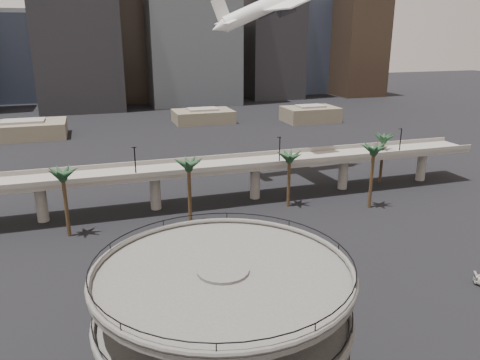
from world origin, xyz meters
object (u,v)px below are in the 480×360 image
object	(u,v)px
overpass	(206,171)
airborne_jet	(275,3)
parking_ramp	(224,335)
car_a	(288,294)
car_b	(329,253)

from	to	relation	value
overpass	airborne_jet	distance (m)	43.06
parking_ramp	car_a	xyz separation A→B (m)	(14.25, 18.17, -9.02)
car_a	car_b	distance (m)	15.07
car_b	parking_ramp	bearing A→B (deg)	121.15
airborne_jet	car_b	distance (m)	62.38
overpass	car_a	distance (m)	41.37
overpass	car_a	xyz separation A→B (m)	(1.25, -40.83, -6.53)
airborne_jet	car_a	world-z (taller)	airborne_jet
airborne_jet	car_b	world-z (taller)	airborne_jet
overpass	airborne_jet	xyz separation A→B (m)	(20.77, 15.02, 34.60)
overpass	car_b	world-z (taller)	overpass
car_a	airborne_jet	bearing A→B (deg)	-18.26
car_a	car_b	xyz separation A→B (m)	(11.51, 9.73, -0.11)
parking_ramp	airborne_jet	world-z (taller)	airborne_jet
airborne_jet	parking_ramp	bearing A→B (deg)	-119.05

